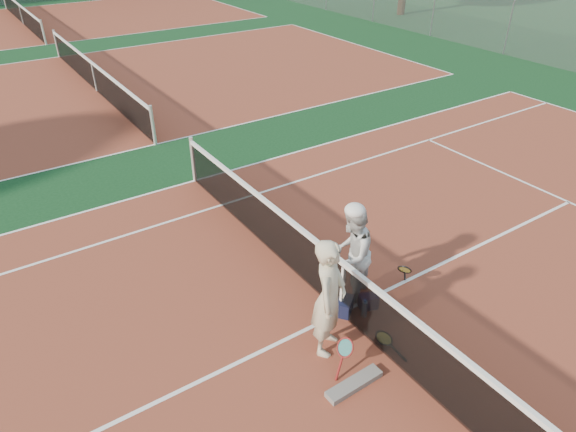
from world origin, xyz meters
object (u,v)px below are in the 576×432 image
Objects in this scene: water_bottle at (364,309)px; racket_spare at (384,340)px; player_b at (351,254)px; racket_black_held at (403,276)px; sports_bag_navy at (344,306)px; player_a at (329,298)px; net_main at (342,288)px; sports_bag_purple at (368,301)px; racket_red at (345,355)px.

racket_spare is at bearing -102.61° from water_bottle.
player_b reaches higher than water_bottle.
sports_bag_navy is at bearing -37.00° from racket_black_held.
racket_spare is (-1.13, -0.77, -0.19)m from racket_black_held.
player_a is 1.22m from player_b.
player_a is at bearing 58.00° from racket_spare.
racket_spare is at bearing -81.81° from net_main.
player_a is at bearing 2.80° from player_b.
net_main is at bearing 163.85° from sports_bag_purple.
sports_bag_purple is (1.13, 0.78, -0.14)m from racket_red.
sports_bag_navy is (-1.20, 0.08, -0.13)m from racket_black_held.
racket_red reaches higher than water_bottle.
player_b is 3.33× the size of racket_red.
water_bottle is at bearing -15.13° from racket_spare.
player_b is 1.40m from racket_spare.
racket_red is 0.82m from racket_spare.
player_a is at bearing -163.96° from sports_bag_purple.
player_b reaches higher than sports_bag_purple.
player_b reaches higher than racket_spare.
net_main is at bearing 134.94° from water_bottle.
player_b is at bearing 78.25° from water_bottle.
net_main is at bearing 5.66° from racket_spare.
sports_bag_purple is 0.97× the size of water_bottle.
racket_red is at bearing -129.31° from sports_bag_navy.
sports_bag_purple is at bearing -30.61° from racket_black_held.
racket_spare is 1.99× the size of water_bottle.
net_main reaches higher than racket_red.
net_main is 0.38m from sports_bag_navy.
player_b is 1.68m from racket_red.
net_main is 37.81× the size of sports_bag_purple.
player_a is 3.15× the size of racket_spare.
racket_spare is 0.63m from water_bottle.
racket_red is at bearing -135.48° from player_a.
sports_bag_navy is at bearing -6.85° from player_a.
player_b is 5.73× the size of water_bottle.
racket_spare is at bearing -23.95° from racket_red.
racket_spare is at bearing -68.52° from player_a.
racket_red is 1.16m from sports_bag_navy.
racket_red is 1.52× the size of sports_bag_navy.
water_bottle is at bearing -23.81° from racket_black_held.
racket_red is 1.72× the size of water_bottle.
racket_red is at bearing 15.71° from player_b.
racket_red is at bearing -145.59° from sports_bag_purple.
sports_bag_navy is at bearing 129.92° from water_bottle.
net_main is at bearing -37.57° from racket_black_held.
racket_spare is 2.05× the size of sports_bag_purple.
water_bottle is at bearing -50.08° from sports_bag_navy.
racket_red is at bearing -126.60° from net_main.
net_main is 6.39× the size of player_b.
sports_bag_navy is 1.17× the size of sports_bag_purple.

